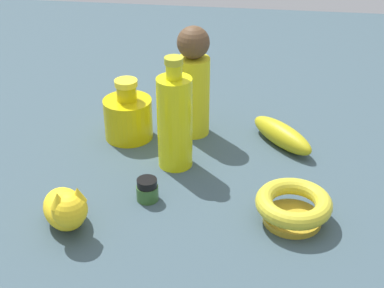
{
  "coord_description": "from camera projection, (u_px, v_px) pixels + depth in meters",
  "views": [
    {
      "loc": [
        -0.12,
        0.86,
        0.56
      ],
      "look_at": [
        0.0,
        0.0,
        0.05
      ],
      "focal_mm": 52.45,
      "sensor_mm": 36.0,
      "label": 1
    }
  ],
  "objects": [
    {
      "name": "bottle_short",
      "position": [
        128.0,
        116.0,
        1.1
      ],
      "size": [
        0.1,
        0.1,
        0.12
      ],
      "color": "gold",
      "rests_on": "ground"
    },
    {
      "name": "bowl",
      "position": [
        293.0,
        206.0,
        0.88
      ],
      "size": [
        0.12,
        0.12,
        0.05
      ],
      "color": "#B59627",
      "rests_on": "ground"
    },
    {
      "name": "bottle_tall",
      "position": [
        175.0,
        121.0,
        0.99
      ],
      "size": [
        0.06,
        0.06,
        0.21
      ],
      "color": "yellow",
      "rests_on": "ground"
    },
    {
      "name": "banana",
      "position": [
        282.0,
        135.0,
        1.09
      ],
      "size": [
        0.14,
        0.15,
        0.04
      ],
      "primitive_type": "ellipsoid",
      "rotation": [
        0.0,
        0.0,
        2.29
      ],
      "color": "gold",
      "rests_on": "ground"
    },
    {
      "name": "cat_figurine",
      "position": [
        66.0,
        208.0,
        0.86
      ],
      "size": [
        0.1,
        0.12,
        0.09
      ],
      "color": "yellow",
      "rests_on": "ground"
    },
    {
      "name": "nail_polish_jar",
      "position": [
        147.0,
        190.0,
        0.93
      ],
      "size": [
        0.04,
        0.04,
        0.04
      ],
      "color": "#335C29",
      "rests_on": "ground"
    },
    {
      "name": "person_figure_adult",
      "position": [
        193.0,
        83.0,
        1.09
      ],
      "size": [
        0.09,
        0.09,
        0.22
      ],
      "color": "yellow",
      "rests_on": "ground"
    },
    {
      "name": "ground",
      "position": [
        192.0,
        167.0,
        1.03
      ],
      "size": [
        2.0,
        2.0,
        0.0
      ],
      "primitive_type": "plane",
      "color": "#384C56"
    }
  ]
}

